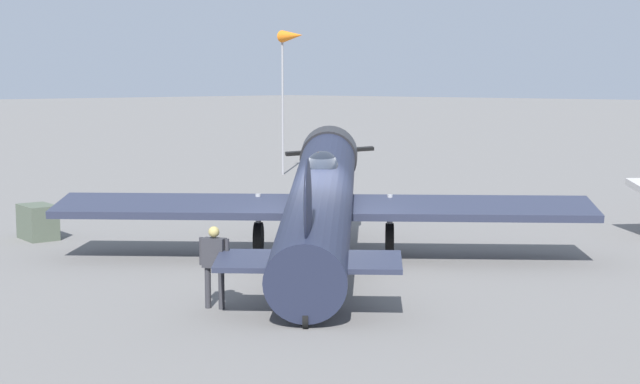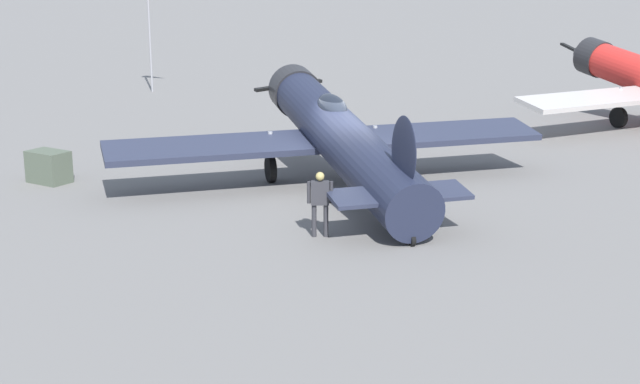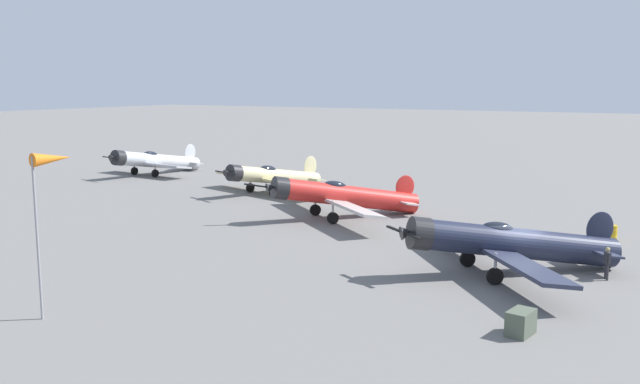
# 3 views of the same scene
# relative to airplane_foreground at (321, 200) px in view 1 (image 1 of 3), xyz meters

# --- Properties ---
(ground_plane) EXTENTS (400.00, 400.00, 0.00)m
(ground_plane) POSITION_rel_airplane_foreground_xyz_m (-0.35, 0.41, -1.55)
(ground_plane) COLOR slate
(airplane_foreground) EXTENTS (11.08, 10.57, 3.06)m
(airplane_foreground) POSITION_rel_airplane_foreground_xyz_m (0.00, 0.00, 0.00)
(airplane_foreground) COLOR #1E2338
(airplane_foreground) RESTS_ON ground_plane
(ground_crew_mechanic) EXTENTS (0.57, 0.38, 1.58)m
(ground_crew_mechanic) POSITION_rel_airplane_foreground_xyz_m (-1.36, 4.42, -0.59)
(ground_crew_mechanic) COLOR #2D2D33
(ground_crew_mechanic) RESTS_ON ground_plane
(equipment_crate) EXTENTS (1.31, 0.96, 0.95)m
(equipment_crate) POSITION_rel_airplane_foreground_xyz_m (8.12, 2.68, -1.08)
(equipment_crate) COLOR #4C5647
(equipment_crate) RESTS_ON ground_plane
(windsock_mast) EXTENTS (1.68, 0.85, 6.64)m
(windsock_mast) POSITION_rel_airplane_foreground_xyz_m (15.08, -14.17, 4.45)
(windsock_mast) COLOR gray
(windsock_mast) RESTS_ON ground_plane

